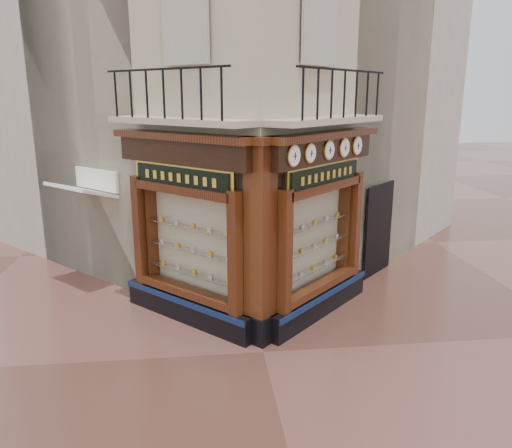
{
  "coord_description": "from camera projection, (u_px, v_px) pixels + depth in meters",
  "views": [
    {
      "loc": [
        -1.09,
        -8.41,
        4.69
      ],
      "look_at": [
        0.09,
        2.0,
        1.98
      ],
      "focal_mm": 35.0,
      "sensor_mm": 36.0,
      "label": 1
    }
  ],
  "objects": [
    {
      "name": "clock_d",
      "position": [
        344.0,
        148.0,
        10.44
      ],
      "size": [
        0.32,
        0.32,
        0.4
      ],
      "rotation": [
        0.0,
        0.0,
        0.79
      ],
      "color": "gold",
      "rests_on": "ground"
    },
    {
      "name": "signboard_right",
      "position": [
        325.0,
        175.0,
        10.22
      ],
      "size": [
        1.97,
        1.97,
        0.53
      ],
      "rotation": [
        0.0,
        0.0,
        0.79
      ],
      "color": "gold",
      "rests_on": "ground"
    },
    {
      "name": "clock_a",
      "position": [
        294.0,
        156.0,
        9.02
      ],
      "size": [
        0.32,
        0.32,
        0.4
      ],
      "rotation": [
        0.0,
        0.0,
        0.79
      ],
      "color": "gold",
      "rests_on": "ground"
    },
    {
      "name": "shopfront_right",
      "position": [
        320.0,
        227.0,
        10.55
      ],
      "size": [
        2.86,
        2.86,
        3.98
      ],
      "rotation": [
        0.0,
        0.0,
        0.79
      ],
      "color": "black",
      "rests_on": "ground"
    },
    {
      "name": "clock_e",
      "position": [
        357.0,
        146.0,
        10.87
      ],
      "size": [
        0.32,
        0.32,
        0.41
      ],
      "rotation": [
        0.0,
        0.0,
        0.79
      ],
      "color": "gold",
      "rests_on": "ground"
    },
    {
      "name": "balcony",
      "position": [
        255.0,
        120.0,
        9.75
      ],
      "size": [
        5.94,
        2.97,
        1.03
      ],
      "color": "#BBAF92",
      "rests_on": "ground"
    },
    {
      "name": "corner_pilaster",
      "position": [
        260.0,
        245.0,
        9.37
      ],
      "size": [
        0.85,
        0.85,
        3.98
      ],
      "rotation": [
        0.0,
        0.0,
        0.79
      ],
      "color": "black",
      "rests_on": "ground"
    },
    {
      "name": "signboard_left",
      "position": [
        181.0,
        178.0,
        9.9
      ],
      "size": [
        2.01,
        2.01,
        0.54
      ],
      "rotation": [
        0.0,
        0.0,
        2.36
      ],
      "color": "gold",
      "rests_on": "ground"
    },
    {
      "name": "clock_b",
      "position": [
        310.0,
        153.0,
        9.44
      ],
      "size": [
        0.3,
        0.3,
        0.37
      ],
      "rotation": [
        0.0,
        0.0,
        0.79
      ],
      "color": "gold",
      "rests_on": "ground"
    },
    {
      "name": "awning",
      "position": [
        90.0,
        287.0,
        12.54
      ],
      "size": [
        1.86,
        1.86,
        0.36
      ],
      "primitive_type": null,
      "rotation": [
        0.29,
        0.0,
        2.36
      ],
      "color": "white",
      "rests_on": "ground"
    },
    {
      "name": "clock_c",
      "position": [
        329.0,
        150.0,
        9.96
      ],
      "size": [
        0.31,
        0.31,
        0.39
      ],
      "rotation": [
        0.0,
        0.0,
        0.79
      ],
      "color": "gold",
      "rests_on": "ground"
    },
    {
      "name": "neighbour_left",
      "position": [
        154.0,
        69.0,
        16.04
      ],
      "size": [
        11.31,
        11.31,
        11.0
      ],
      "primitive_type": "cube",
      "rotation": [
        0.0,
        0.0,
        0.79
      ],
      "color": "beige",
      "rests_on": "ground"
    },
    {
      "name": "neighbour_right",
      "position": [
        305.0,
        70.0,
        16.57
      ],
      "size": [
        11.31,
        11.31,
        11.0
      ],
      "primitive_type": "cube",
      "rotation": [
        0.0,
        0.0,
        0.79
      ],
      "color": "beige",
      "rests_on": "ground"
    },
    {
      "name": "ground",
      "position": [
        263.0,
        352.0,
        9.38
      ],
      "size": [
        80.0,
        80.0,
        0.0
      ],
      "primitive_type": "plane",
      "color": "#502D25",
      "rests_on": "ground"
    },
    {
      "name": "shopfront_left",
      "position": [
        186.0,
        231.0,
        10.24
      ],
      "size": [
        2.86,
        2.86,
        3.98
      ],
      "rotation": [
        0.0,
        0.0,
        2.36
      ],
      "color": "black",
      "rests_on": "ground"
    },
    {
      "name": "main_building",
      "position": [
        236.0,
        46.0,
        13.8
      ],
      "size": [
        11.31,
        11.31,
        12.0
      ],
      "primitive_type": "cube",
      "rotation": [
        0.0,
        0.0,
        0.79
      ],
      "color": "#BBAF92",
      "rests_on": "ground"
    }
  ]
}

